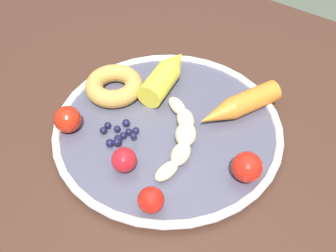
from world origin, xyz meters
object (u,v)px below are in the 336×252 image
at_px(banana, 181,136).
at_px(carrot_yellow, 166,74).
at_px(donut, 114,86).
at_px(plate, 168,127).
at_px(carrot_orange, 239,105).
at_px(dining_table, 187,179).
at_px(tomato_mid, 68,119).
at_px(blueberry_pile, 119,134).
at_px(tomato_extra, 247,167).
at_px(tomato_far, 124,160).
at_px(tomato_near, 151,200).

height_order(banana, carrot_yellow, carrot_yellow).
xyz_separation_m(carrot_yellow, donut, (0.05, 0.06, -0.01)).
height_order(plate, carrot_orange, carrot_orange).
height_order(dining_table, carrot_orange, carrot_orange).
xyz_separation_m(carrot_yellow, tomato_mid, (0.06, 0.16, -0.00)).
height_order(carrot_yellow, blueberry_pile, carrot_yellow).
relative_size(plate, carrot_yellow, 2.66).
relative_size(dining_table, carrot_yellow, 8.75).
height_order(carrot_orange, tomato_extra, tomato_extra).
distance_m(blueberry_pile, tomato_far, 0.06).
bearing_deg(tomato_far, plate, -91.36).
xyz_separation_m(plate, donut, (0.11, -0.01, 0.02)).
height_order(donut, tomato_far, tomato_far).
bearing_deg(banana, dining_table, -109.09).
relative_size(dining_table, carrot_orange, 8.08).
bearing_deg(donut, tomato_far, 135.94).
distance_m(donut, blueberry_pile, 0.10).
xyz_separation_m(carrot_yellow, blueberry_pile, (-0.01, 0.13, -0.01)).
bearing_deg(carrot_yellow, tomato_near, 121.41).
bearing_deg(tomato_extra, tomato_mid, 16.48).
xyz_separation_m(dining_table, tomato_mid, (0.15, 0.09, 0.12)).
bearing_deg(dining_table, tomato_mid, 30.18).
relative_size(plate, tomato_near, 10.06).
bearing_deg(tomato_extra, tomato_far, 30.54).
bearing_deg(blueberry_pile, tomato_mid, 23.64).
xyz_separation_m(carrot_orange, tomato_near, (0.01, 0.21, 0.00)).
distance_m(dining_table, carrot_orange, 0.15).
bearing_deg(donut, plate, 174.79).
xyz_separation_m(blueberry_pile, tomato_near, (-0.11, 0.07, 0.01)).
xyz_separation_m(carrot_orange, tomato_far, (0.07, 0.18, 0.00)).
relative_size(banana, tomato_near, 4.35).
relative_size(tomato_mid, tomato_extra, 0.97).
distance_m(banana, carrot_yellow, 0.13).
bearing_deg(banana, carrot_yellow, -44.23).
height_order(banana, tomato_mid, tomato_mid).
bearing_deg(carrot_orange, banana, 68.86).
xyz_separation_m(carrot_orange, carrot_yellow, (0.13, 0.01, 0.00)).
xyz_separation_m(dining_table, tomato_near, (-0.03, 0.12, 0.12)).
bearing_deg(blueberry_pile, dining_table, -144.81).
relative_size(plate, donut, 3.71).
xyz_separation_m(carrot_yellow, tomato_extra, (-0.19, 0.09, 0.00)).
distance_m(carrot_yellow, donut, 0.08).
xyz_separation_m(banana, tomato_near, (-0.03, 0.11, 0.00)).
bearing_deg(blueberry_pile, tomato_extra, -166.47).
height_order(carrot_orange, carrot_yellow, carrot_yellow).
bearing_deg(donut, tomato_extra, 174.28).
height_order(tomato_mid, tomato_extra, tomato_extra).
bearing_deg(carrot_orange, plate, 49.64).
bearing_deg(dining_table, donut, -4.04).
height_order(plate, tomato_near, tomato_near).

